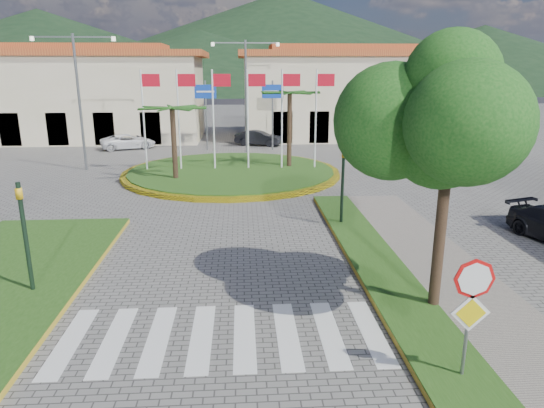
{
  "coord_description": "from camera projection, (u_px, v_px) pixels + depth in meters",
  "views": [
    {
      "loc": [
        0.6,
        -6.11,
        6.02
      ],
      "look_at": [
        1.5,
        8.0,
        2.07
      ],
      "focal_mm": 32.0,
      "sensor_mm": 36.0,
      "label": 1
    }
  ],
  "objects": [
    {
      "name": "sidewalk_right",
      "position": [
        514.0,
        376.0,
        9.72
      ],
      "size": [
        4.0,
        28.0,
        0.15
      ],
      "primitive_type": "cube",
      "color": "gray",
      "rests_on": "ground"
    },
    {
      "name": "verge_right",
      "position": [
        456.0,
        378.0,
        9.64
      ],
      "size": [
        1.6,
        28.0,
        0.18
      ],
      "primitive_type": "cube",
      "color": "#244C15",
      "rests_on": "ground"
    },
    {
      "name": "crosswalk",
      "position": [
        219.0,
        336.0,
        11.3
      ],
      "size": [
        8.0,
        3.0,
        0.01
      ],
      "primitive_type": "cube",
      "color": "silver",
      "rests_on": "ground"
    },
    {
      "name": "roundabout_island",
      "position": [
        232.0,
        172.0,
        28.55
      ],
      "size": [
        12.7,
        12.7,
        6.0
      ],
      "color": "yellow",
      "rests_on": "ground"
    },
    {
      "name": "stop_sign",
      "position": [
        471.0,
        301.0,
        9.16
      ],
      "size": [
        0.8,
        0.11,
        2.65
      ],
      "color": "slate",
      "rests_on": "ground"
    },
    {
      "name": "deciduous_tree",
      "position": [
        453.0,
        107.0,
        11.2
      ],
      "size": [
        3.6,
        3.6,
        6.8
      ],
      "color": "black",
      "rests_on": "ground"
    },
    {
      "name": "traffic_light_left",
      "position": [
        24.0,
        228.0,
        12.86
      ],
      "size": [
        0.15,
        0.18,
        3.2
      ],
      "color": "black",
      "rests_on": "ground"
    },
    {
      "name": "traffic_light_right",
      "position": [
        343.0,
        178.0,
        18.74
      ],
      "size": [
        0.15,
        0.18,
        3.2
      ],
      "color": "black",
      "rests_on": "ground"
    },
    {
      "name": "traffic_light_far",
      "position": [
        352.0,
        132.0,
        32.41
      ],
      "size": [
        0.18,
        0.15,
        3.2
      ],
      "color": "black",
      "rests_on": "ground"
    },
    {
      "name": "direction_sign_west",
      "position": [
        206.0,
        104.0,
        36.15
      ],
      "size": [
        1.6,
        0.14,
        5.2
      ],
      "color": "slate",
      "rests_on": "ground"
    },
    {
      "name": "direction_sign_east",
      "position": [
        273.0,
        103.0,
        36.45
      ],
      "size": [
        1.6,
        0.14,
        5.2
      ],
      "color": "slate",
      "rests_on": "ground"
    },
    {
      "name": "street_lamp_centre",
      "position": [
        246.0,
        91.0,
        35.14
      ],
      "size": [
        4.8,
        0.16,
        8.0
      ],
      "color": "slate",
      "rests_on": "ground"
    },
    {
      "name": "street_lamp_west",
      "position": [
        79.0,
        96.0,
        28.76
      ],
      "size": [
        4.8,
        0.16,
        8.0
      ],
      "color": "slate",
      "rests_on": "ground"
    },
    {
      "name": "building_left",
      "position": [
        72.0,
        94.0,
        42.07
      ],
      "size": [
        23.32,
        9.54,
        8.05
      ],
      "color": "beige",
      "rests_on": "ground"
    },
    {
      "name": "building_right",
      "position": [
        345.0,
        93.0,
        43.54
      ],
      "size": [
        19.08,
        9.54,
        8.05
      ],
      "color": "beige",
      "rests_on": "ground"
    },
    {
      "name": "hill_far_west",
      "position": [
        41.0,
        50.0,
        135.7
      ],
      "size": [
        140.0,
        140.0,
        22.0
      ],
      "primitive_type": "cone",
      "color": "black",
      "rests_on": "ground"
    },
    {
      "name": "hill_far_mid",
      "position": [
        284.0,
        40.0,
        158.12
      ],
      "size": [
        180.0,
        180.0,
        30.0
      ],
      "primitive_type": "cone",
      "color": "black",
      "rests_on": "ground"
    },
    {
      "name": "hill_far_east",
      "position": [
        482.0,
        58.0,
        139.06
      ],
      "size": [
        120.0,
        120.0,
        18.0
      ],
      "primitive_type": "cone",
      "color": "black",
      "rests_on": "ground"
    },
    {
      "name": "hill_near_back",
      "position": [
        200.0,
        61.0,
        129.64
      ],
      "size": [
        110.0,
        110.0,
        16.0
      ],
      "primitive_type": "cone",
      "color": "black",
      "rests_on": "ground"
    },
    {
      "name": "white_van",
      "position": [
        128.0,
        142.0,
        37.65
      ],
      "size": [
        4.53,
        3.29,
        1.15
      ],
      "primitive_type": "imported",
      "rotation": [
        0.0,
        0.0,
        1.95
      ],
      "color": "white",
      "rests_on": "ground"
    },
    {
      "name": "car_dark_a",
      "position": [
        157.0,
        136.0,
        40.14
      ],
      "size": [
        3.98,
        2.75,
        1.26
      ],
      "primitive_type": "imported",
      "rotation": [
        0.0,
        0.0,
        1.95
      ],
      "color": "black",
      "rests_on": "ground"
    },
    {
      "name": "car_dark_b",
      "position": [
        259.0,
        138.0,
        39.34
      ],
      "size": [
        3.97,
        2.43,
        1.24
      ],
      "primitive_type": "imported",
      "rotation": [
        0.0,
        0.0,
        1.25
      ],
      "color": "black",
      "rests_on": "ground"
    }
  ]
}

